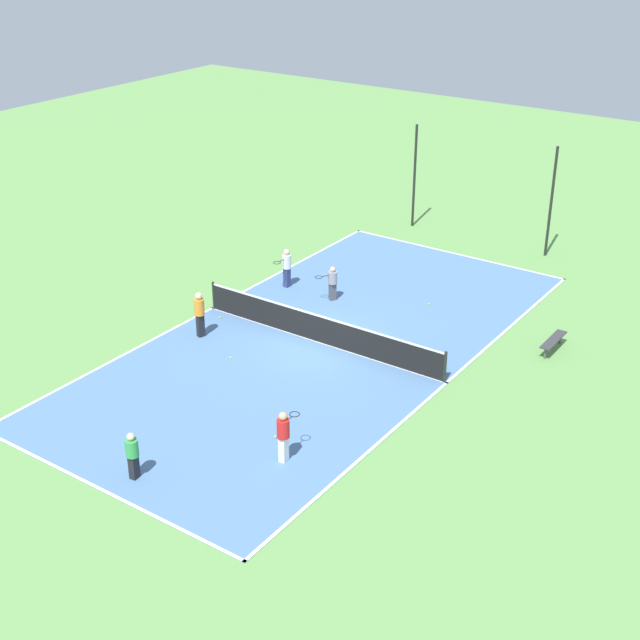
{
  "coord_description": "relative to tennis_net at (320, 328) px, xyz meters",
  "views": [
    {
      "loc": [
        16.06,
        -23.09,
        14.55
      ],
      "look_at": [
        0.0,
        0.0,
        0.9
      ],
      "focal_mm": 50.0,
      "sensor_mm": 36.0,
      "label": 1
    }
  ],
  "objects": [
    {
      "name": "ground_plane",
      "position": [
        0.0,
        0.0,
        -0.58
      ],
      "size": [
        80.0,
        80.0,
        0.0
      ],
      "primitive_type": "plane",
      "color": "#60934C"
    },
    {
      "name": "court_surface",
      "position": [
        0.0,
        0.0,
        -0.57
      ],
      "size": [
        10.19,
        20.97,
        0.02
      ],
      "color": "#4C729E",
      "rests_on": "ground_plane"
    },
    {
      "name": "tennis_net",
      "position": [
        0.0,
        0.0,
        0.0
      ],
      "size": [
        9.99,
        0.1,
        1.1
      ],
      "color": "black",
      "rests_on": "court_surface"
    },
    {
      "name": "bench",
      "position": [
        7.02,
        4.14,
        -0.19
      ],
      "size": [
        0.36,
        1.69,
        0.45
      ],
      "rotation": [
        0.0,
        0.0,
        1.57
      ],
      "color": "#333338",
      "rests_on": "ground_plane"
    },
    {
      "name": "player_coach_red",
      "position": [
        3.32,
        -6.56,
        0.35
      ],
      "size": [
        0.4,
        0.96,
        1.59
      ],
      "rotation": [
        0.0,
        0.0,
        1.65
      ],
      "color": "white",
      "rests_on": "court_surface"
    },
    {
      "name": "player_far_green",
      "position": [
        0.45,
        -9.53,
        0.24
      ],
      "size": [
        0.4,
        0.4,
        1.43
      ],
      "rotation": [
        0.0,
        0.0,
        4.82
      ],
      "color": "black",
      "rests_on": "court_surface"
    },
    {
      "name": "player_center_orange",
      "position": [
        -3.8,
        -2.05,
        0.42
      ],
      "size": [
        0.46,
        0.46,
        1.71
      ],
      "rotation": [
        0.0,
        0.0,
        4.38
      ],
      "color": "black",
      "rests_on": "court_surface"
    },
    {
      "name": "player_baseline_gray",
      "position": [
        -1.69,
        3.27,
        0.22
      ],
      "size": [
        0.75,
        0.97,
        1.39
      ],
      "rotation": [
        0.0,
        0.0,
        4.19
      ],
      "color": "#4C4C51",
      "rests_on": "court_surface"
    },
    {
      "name": "player_far_white",
      "position": [
        -3.91,
        3.27,
        0.36
      ],
      "size": [
        0.37,
        0.95,
        1.62
      ],
      "rotation": [
        0.0,
        0.0,
        4.67
      ],
      "color": "navy",
      "rests_on": "court_surface"
    },
    {
      "name": "tennis_ball_near_net",
      "position": [
        2.42,
        -5.77,
        -0.53
      ],
      "size": [
        0.07,
        0.07,
        0.07
      ],
      "primitive_type": "sphere",
      "color": "#CCE033",
      "rests_on": "court_surface"
    },
    {
      "name": "tennis_ball_right_alley",
      "position": [
        -4.22,
        -0.51,
        -0.53
      ],
      "size": [
        0.07,
        0.07,
        0.07
      ],
      "primitive_type": "sphere",
      "color": "#CCE033",
      "rests_on": "court_surface"
    },
    {
      "name": "tennis_ball_far_baseline",
      "position": [
        -1.82,
        -2.76,
        -0.53
      ],
      "size": [
        0.07,
        0.07,
        0.07
      ],
      "primitive_type": "sphere",
      "color": "#CCE033",
      "rests_on": "court_surface"
    },
    {
      "name": "tennis_ball_left_sideline",
      "position": [
        1.66,
        5.0,
        -0.53
      ],
      "size": [
        0.07,
        0.07,
        0.07
      ],
      "primitive_type": "sphere",
      "color": "#CCE033",
      "rests_on": "court_surface"
    },
    {
      "name": "fence_post_back_left",
      "position": [
        -3.35,
        12.56,
        1.86
      ],
      "size": [
        0.12,
        0.12,
        4.88
      ],
      "color": "black",
      "rests_on": "ground_plane"
    },
    {
      "name": "fence_post_back_right",
      "position": [
        3.35,
        12.56,
        1.86
      ],
      "size": [
        0.12,
        0.12,
        4.88
      ],
      "color": "black",
      "rests_on": "ground_plane"
    }
  ]
}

